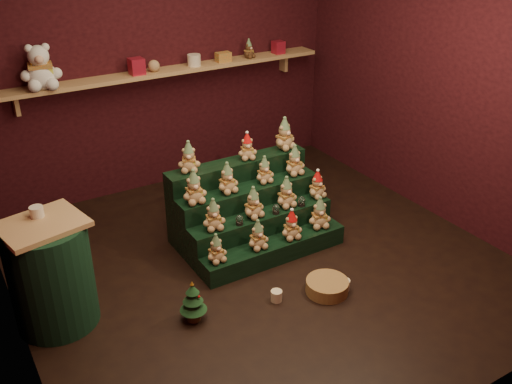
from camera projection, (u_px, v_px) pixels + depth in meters
ground at (262, 263)px, 5.06m from camera, size 4.00×4.00×0.00m
back_wall at (160, 58)px, 5.99m from camera, size 4.00×0.10×2.80m
front_wall at (477, 228)px, 2.86m from camera, size 4.00×0.10×2.80m
right_wall at (447, 76)px, 5.37m from camera, size 0.10×4.00×2.80m
back_shelf at (167, 72)px, 5.90m from camera, size 3.60×0.26×0.24m
riser_tier_front at (275, 251)px, 5.08m from camera, size 1.40×0.22×0.18m
riser_tier_midfront at (262, 231)px, 5.21m from camera, size 1.40×0.22×0.36m
riser_tier_midback at (249, 212)px, 5.33m from camera, size 1.40×0.22×0.54m
riser_tier_back at (238, 195)px, 5.46m from camera, size 1.40×0.22×0.72m
teddy_0 at (216, 248)px, 4.72m from camera, size 0.19×0.18×0.25m
teddy_1 at (258, 235)px, 4.90m from camera, size 0.19×0.17×0.27m
teddy_2 at (291, 224)px, 5.04m from camera, size 0.22×0.20×0.27m
teddy_3 at (320, 213)px, 5.21m from camera, size 0.25×0.24×0.29m
teddy_4 at (213, 214)px, 4.83m from camera, size 0.23×0.21×0.28m
teddy_5 at (253, 203)px, 5.01m from camera, size 0.24×0.23×0.29m
teddy_6 at (286, 192)px, 5.19m from camera, size 0.21×0.19×0.29m
teddy_7 at (317, 184)px, 5.36m from camera, size 0.22×0.20×0.27m
teddy_8 at (194, 187)px, 4.87m from camera, size 0.23×0.21×0.30m
teddy_9 at (227, 178)px, 5.05m from camera, size 0.22×0.20×0.28m
teddy_10 at (264, 170)px, 5.24m from camera, size 0.18×0.17×0.25m
teddy_11 at (294, 160)px, 5.39m from camera, size 0.20×0.18×0.29m
teddy_12 at (189, 157)px, 5.02m from camera, size 0.26×0.25×0.28m
teddy_13 at (247, 146)px, 5.27m from camera, size 0.21×0.20×0.25m
teddy_14 at (284, 134)px, 5.48m from camera, size 0.26×0.25×0.31m
snow_globe_a at (239, 220)px, 4.93m from camera, size 0.07×0.07×0.09m
snow_globe_b at (276, 209)px, 5.11m from camera, size 0.07×0.07×0.09m
snow_globe_c at (302, 201)px, 5.24m from camera, size 0.07×0.07×0.09m
side_table at (51, 274)px, 4.18m from camera, size 0.65×0.60×0.87m
table_ornament at (37, 212)px, 4.04m from camera, size 0.10×0.10×0.08m
mini_christmas_tree at (193, 301)px, 4.30m from camera, size 0.21×0.21×0.36m
mug_left at (276, 296)px, 4.57m from camera, size 0.09×0.09×0.09m
mug_right at (344, 285)px, 4.70m from camera, size 0.09×0.09×0.09m
wicker_basket at (327, 286)px, 4.67m from camera, size 0.46×0.46×0.11m
white_bear at (39, 61)px, 5.17m from camera, size 0.42×0.39×0.52m
brown_bear at (249, 49)px, 6.26m from camera, size 0.18×0.17×0.20m
gift_tin_red_a at (137, 66)px, 5.68m from camera, size 0.14×0.14×0.16m
gift_tin_cream at (194, 60)px, 5.98m from camera, size 0.14×0.14×0.12m
gift_tin_red_b at (278, 47)px, 6.47m from camera, size 0.12×0.12×0.14m
shelf_plush_ball at (154, 66)px, 5.77m from camera, size 0.12×0.12×0.12m
scarf_gift_box at (223, 57)px, 6.15m from camera, size 0.16×0.10×0.10m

